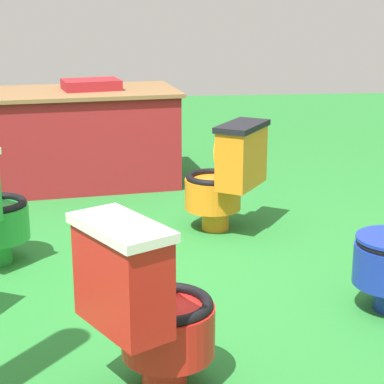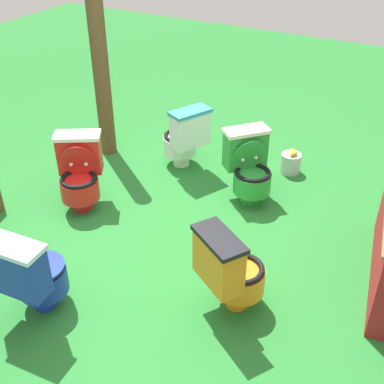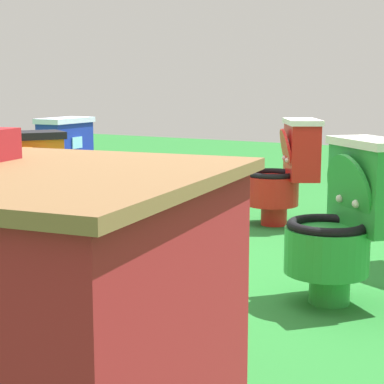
# 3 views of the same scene
# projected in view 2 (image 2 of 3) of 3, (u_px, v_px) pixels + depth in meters

# --- Properties ---
(ground) EXTENTS (14.00, 14.00, 0.00)m
(ground) POSITION_uv_depth(u_px,v_px,m) (164.00, 247.00, 4.42)
(ground) COLOR #26752D
(toilet_green) EXTENTS (0.63, 0.63, 0.73)m
(toilet_green) POSITION_uv_depth(u_px,v_px,m) (249.00, 166.00, 4.88)
(toilet_green) COLOR green
(toilet_green) RESTS_ON ground
(toilet_blue) EXTENTS (0.52, 0.45, 0.73)m
(toilet_blue) POSITION_uv_depth(u_px,v_px,m) (32.00, 275.00, 3.59)
(toilet_blue) COLOR #192D9E
(toilet_blue) RESTS_ON ground
(toilet_red) EXTENTS (0.63, 0.60, 0.73)m
(toilet_red) POSITION_uv_depth(u_px,v_px,m) (80.00, 172.00, 4.79)
(toilet_red) COLOR red
(toilet_red) RESTS_ON ground
(toilet_orange) EXTENTS (0.63, 0.60, 0.73)m
(toilet_orange) POSITION_uv_depth(u_px,v_px,m) (230.00, 270.00, 3.62)
(toilet_orange) COLOR orange
(toilet_orange) RESTS_ON ground
(toilet_white) EXTENTS (0.58, 0.62, 0.73)m
(toilet_white) POSITION_uv_depth(u_px,v_px,m) (185.00, 137.00, 5.40)
(toilet_white) COLOR white
(toilet_white) RESTS_ON ground
(wooden_post) EXTENTS (0.18, 0.18, 2.07)m
(wooden_post) POSITION_uv_depth(u_px,v_px,m) (101.00, 66.00, 5.35)
(wooden_post) COLOR brown
(wooden_post) RESTS_ON ground
(lemon_bucket) EXTENTS (0.22, 0.22, 0.28)m
(lemon_bucket) POSITION_uv_depth(u_px,v_px,m) (291.00, 163.00, 5.45)
(lemon_bucket) COLOR #B7B7BF
(lemon_bucket) RESTS_ON ground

